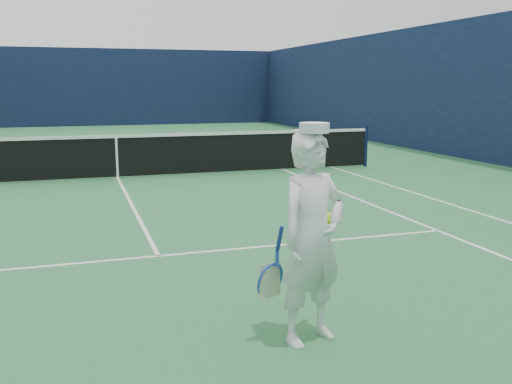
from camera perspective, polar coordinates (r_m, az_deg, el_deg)
ground at (r=13.54m, az=-13.65°, el=1.34°), size 80.00×80.00×0.00m
court_markings at (r=13.54m, az=-13.65°, el=1.35°), size 11.03×23.83×0.01m
windscreen_fence at (r=13.37m, az=-14.03°, el=9.82°), size 20.12×36.12×4.00m
tennis_net at (r=13.47m, az=-13.76°, el=3.67°), size 12.88×0.09×1.07m
tennis_player at (r=4.70m, az=5.62°, el=-4.57°), size 0.86×0.61×1.83m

